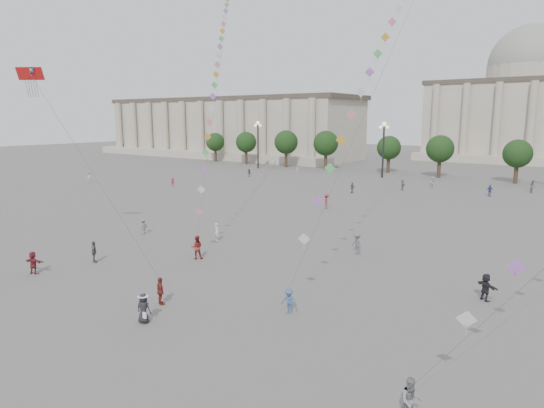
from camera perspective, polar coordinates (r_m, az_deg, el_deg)
The scene contains 29 objects.
ground at distance 30.20m, azimuth -14.43°, elevation -12.40°, with size 360.00×360.00×0.00m, color #555350.
hall_west at distance 147.64m, azimuth -5.37°, elevation 8.93°, with size 84.00×26.22×17.20m.
hall_central at distance 148.49m, azimuth 27.67°, elevation 10.09°, with size 48.30×34.30×35.50m.
tree_row at distance 98.26m, azimuth 22.92°, elevation 5.83°, with size 137.12×5.12×8.00m.
lamp_post_far_west at distance 110.21m, azimuth -1.67°, elevation 8.02°, with size 2.00×0.90×10.65m.
lamp_post_mid_west at distance 95.11m, azimuth 13.00°, elevation 7.43°, with size 2.00×0.90×10.65m.
person_crowd_0 at distance 77.98m, azimuth 24.24°, elevation 1.46°, with size 1.01×0.42×1.72m, color navy.
person_crowd_1 at distance 92.27m, azimuth -20.67°, elevation 2.96°, with size 0.91×0.71×1.86m, color white.
person_crowd_2 at distance 82.83m, azimuth -11.59°, elevation 2.53°, with size 0.97×0.56×1.50m, color #9B2A43.
person_crowd_3 at distance 33.76m, azimuth 23.84°, elevation -8.93°, with size 1.64×0.52×1.76m, color black.
person_crowd_4 at distance 84.36m, azimuth 18.29°, elevation 2.47°, with size 1.67×0.53×1.80m, color silver.
person_crowd_6 at distance 41.61m, azimuth 9.93°, elevation -4.58°, with size 1.23×0.70×1.90m, color #5D5E61.
person_crowd_10 at distance 98.22m, azimuth 3.02°, elevation 3.90°, with size 0.56×0.37×1.53m, color silver.
person_crowd_12 at distance 80.02m, azimuth 15.12°, elevation 2.19°, with size 1.56×0.50×1.68m, color slate.
person_crowd_13 at distance 45.72m, azimuth -6.50°, elevation -3.28°, with size 0.62×0.41×1.71m, color silver.
person_crowd_16 at distance 75.31m, azimuth 9.41°, elevation 1.91°, with size 0.96×0.40×1.64m, color #5B5A5F.
person_crowd_17 at distance 61.69m, azimuth 6.44°, elevation 0.32°, with size 1.24×0.71×1.92m, color maroon.
person_crowd_18 at distance 94.82m, azimuth -2.71°, elevation 3.68°, with size 0.98×0.56×1.52m, color black.
person_crowd_19 at distance 49.77m, azimuth -14.91°, elevation -2.55°, with size 1.00×0.58×1.55m, color slate.
person_crowd_21 at distance 84.63m, azimuth 28.33°, elevation 1.83°, with size 0.94×0.73×1.93m, color slate.
tourist_0 at distance 31.06m, azimuth -12.99°, elevation -9.96°, with size 1.03×0.43×1.75m, color maroon.
tourist_2 at distance 40.09m, azimuth -26.28°, elevation -6.21°, with size 1.58×0.50×1.71m, color maroon.
tourist_3 at distance 41.22m, azimuth -20.21°, elevation -5.32°, with size 1.02×0.43×1.74m, color #58595C.
kite_flyer_0 at distance 40.16m, azimuth -8.84°, elevation -5.06°, with size 0.94×0.73×1.94m, color maroon.
kite_flyer_1 at distance 29.09m, azimuth 2.01°, elevation -11.34°, with size 0.98×0.57×1.52m, color #38567E.
kite_flyer_2 at distance 20.36m, azimuth 16.04°, elevation -21.35°, with size 0.88×0.68×1.81m, color slate.
hat_person at distance 28.72m, azimuth -14.88°, elevation -11.70°, with size 0.96×0.77×1.71m.
dragon_kite at distance 45.76m, azimuth -26.36°, elevation 12.55°, with size 10.18×2.24×22.79m.
kite_train_west at distance 62.99m, azimuth -5.99°, elevation 18.28°, with size 26.64×36.10×57.15m.
Camera 1 is at (21.68, -17.65, 11.41)m, focal length 32.00 mm.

